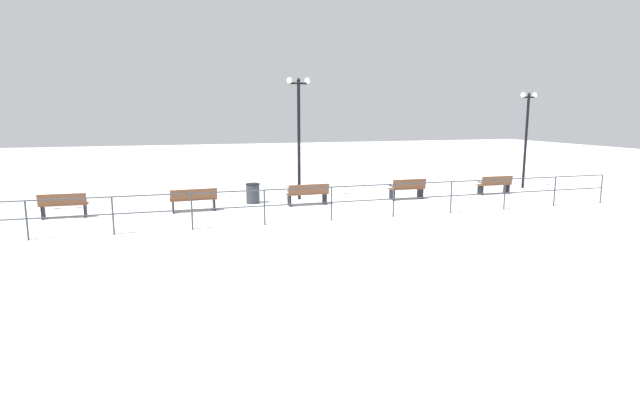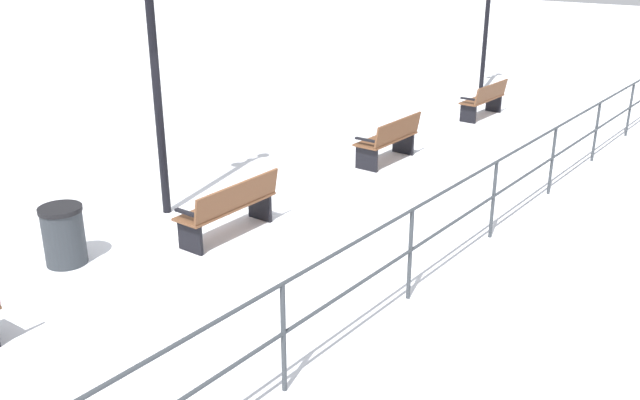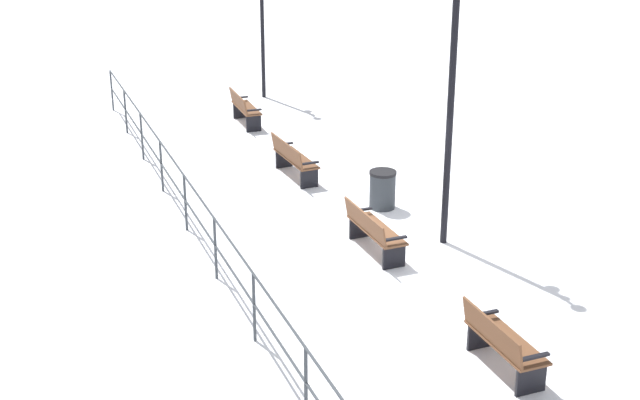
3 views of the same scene
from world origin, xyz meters
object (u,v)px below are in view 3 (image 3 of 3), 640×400
object	(u,v)px
trash_bin	(382,189)
bench_second	(502,343)
lamppost_middle	(452,76)
lamppost_far	(262,1)
bench_fifth	(244,108)
bench_fourth	(293,158)
bench_third	(373,230)

from	to	relation	value
trash_bin	bench_second	bearing A→B (deg)	-99.18
lamppost_middle	lamppost_far	bearing A→B (deg)	90.00
bench_fifth	lamppost_middle	size ratio (longest dim) A/B	0.31
bench_fifth	lamppost_far	distance (m)	3.73
bench_fourth	bench_third	bearing A→B (deg)	-92.72
bench_fifth	trash_bin	xyz separation A→B (m)	(1.00, -6.71, -0.07)
bench_second	lamppost_far	size ratio (longest dim) A/B	0.36
bench_second	trash_bin	bearing A→B (deg)	80.21
bench_second	bench_third	world-z (taller)	bench_second
bench_fifth	trash_bin	distance (m)	6.78
bench_third	bench_fifth	world-z (taller)	bench_fifth
bench_fourth	trash_bin	size ratio (longest dim) A/B	2.12
bench_third	lamppost_middle	bearing A→B (deg)	-3.08
trash_bin	lamppost_middle	bearing A→B (deg)	-79.86
bench_fifth	lamppost_middle	distance (m)	9.25
bench_fifth	lamppost_far	xyz separation A→B (m)	(1.36, 2.55, 2.35)
bench_second	bench_fourth	world-z (taller)	bench_second
lamppost_middle	lamppost_far	distance (m)	11.28
lamppost_middle	trash_bin	bearing A→B (deg)	100.14
bench_fifth	lamppost_middle	bearing A→B (deg)	-79.96
bench_third	lamppost_far	xyz separation A→B (m)	(1.46, 11.23, 2.37)
bench_fourth	trash_bin	xyz separation A→B (m)	(1.13, -2.36, -0.06)
bench_second	bench_third	bearing A→B (deg)	90.41
bench_third	trash_bin	world-z (taller)	bench_third
bench_second	lamppost_far	distance (m)	15.81
lamppost_far	trash_bin	xyz separation A→B (m)	(-0.36, -9.26, -2.42)
trash_bin	bench_fourth	bearing A→B (deg)	115.62
lamppost_middle	trash_bin	distance (m)	3.49
bench_fourth	bench_fifth	xyz separation A→B (m)	(0.13, 4.34, 0.01)
bench_second	bench_fifth	size ratio (longest dim) A/B	0.98
lamppost_middle	lamppost_far	size ratio (longest dim) A/B	1.19
bench_third	lamppost_middle	xyz separation A→B (m)	(1.46, -0.04, 2.77)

